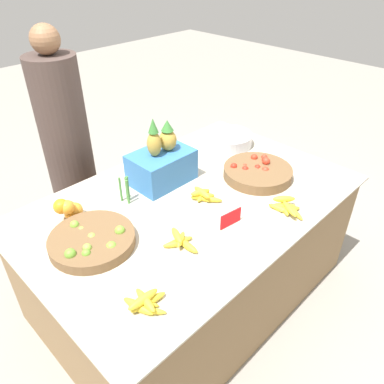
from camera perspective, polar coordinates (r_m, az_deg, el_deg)
The scene contains 14 objects.
ground_plane at distance 2.56m, azimuth 0.00°, elevation -14.45°, with size 12.00×12.00×0.00m, color gray.
market_table at distance 2.30m, azimuth 0.00°, elevation -8.49°, with size 1.85×1.20×0.72m.
lime_bowl at distance 1.83m, azimuth -14.97°, elevation -7.14°, with size 0.40×0.40×0.08m.
tomato_basket at distance 2.29m, azimuth 9.94°, elevation 3.01°, with size 0.41×0.41×0.10m.
orange_pile at distance 2.01m, azimuth -18.29°, elevation -2.43°, with size 0.14×0.13×0.13m.
metal_bowl at distance 2.64m, azimuth 5.64°, elevation 8.00°, with size 0.32×0.32×0.08m.
price_sign at distance 1.88m, azimuth 5.92°, elevation -4.03°, with size 0.13×0.02×0.08m.
produce_crate at distance 2.18m, azimuth -4.65°, elevation 4.39°, with size 0.36×0.25×0.41m.
veg_bundle at distance 2.05m, azimuth -10.02°, elevation 0.36°, with size 0.05×0.06×0.15m.
banana_bunch_front_center at distance 2.06m, azimuth 1.79°, elevation -0.48°, with size 0.14×0.18×0.06m.
banana_bunch_back_center at distance 1.77m, azimuth -1.78°, elevation -7.49°, with size 0.15×0.19×0.06m.
banana_bunch_front_right at distance 2.04m, azimuth 14.16°, elevation -2.20°, with size 0.15×0.21×0.06m.
banana_bunch_front_left at distance 1.53m, azimuth -7.29°, elevation -16.45°, with size 0.17×0.18×0.06m.
vendor_person at distance 2.67m, azimuth -18.20°, elevation 5.42°, with size 0.31×0.31×1.54m.
Camera 1 is at (-1.20, -1.19, 1.92)m, focal length 35.00 mm.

